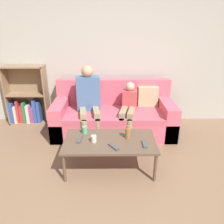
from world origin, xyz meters
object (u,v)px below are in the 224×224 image
cup_far (85,130)px  tv_remote_2 (114,147)px  couch (114,116)px  person_adult (88,97)px  bottle (128,133)px  cup_near (94,139)px  tv_remote_0 (80,140)px  coffee_table (110,143)px  person_child (128,107)px  bookshelf (27,102)px  tv_remote_1 (145,144)px

cup_far → tv_remote_2: bearing=-43.5°
couch → cup_far: bearing=-115.3°
person_adult → bottle: 1.15m
cup_near → bottle: 0.46m
couch → tv_remote_0: bearing=-113.3°
coffee_table → bottle: bearing=14.2°
person_child → bookshelf: bearing=176.3°
tv_remote_1 → coffee_table: bearing=165.2°
cup_near → tv_remote_1: cup_near is taller
bottle → coffee_table: bearing=-165.8°
coffee_table → bottle: 0.27m
coffee_table → person_adult: person_adult is taller
cup_near → bottle: bearing=12.6°
person_adult → person_child: bearing=-14.1°
bookshelf → tv_remote_1: size_ratio=6.62×
person_adult → cup_near: size_ratio=13.55×
person_child → coffee_table: bearing=-96.2°
couch → coffee_table: bearing=-94.0°
person_child → tv_remote_1: size_ratio=5.40×
person_child → tv_remote_1: bearing=-71.2°
tv_remote_1 → bottle: size_ratio=0.93×
person_adult → coffee_table: bearing=-79.1°
couch → bookshelf: bearing=166.5°
bookshelf → coffee_table: size_ratio=0.94×
tv_remote_1 → cup_far: bearing=158.1°
tv_remote_0 → person_child: bearing=58.1°
person_child → bottle: size_ratio=5.03×
tv_remote_0 → tv_remote_1: size_ratio=1.02×
bookshelf → bottle: (1.85, -1.44, 0.08)m
coffee_table → tv_remote_0: tv_remote_0 is taller
person_child → tv_remote_2: (-0.27, -1.13, -0.09)m
couch → bottle: couch is taller
cup_near → tv_remote_0: bearing=168.2°
couch → tv_remote_2: (-0.03, -1.27, 0.14)m
tv_remote_2 → person_child: bearing=40.6°
couch → cup_near: couch is taller
couch → person_child: bearing=-31.2°
couch → person_child: (0.24, -0.15, 0.23)m
tv_remote_0 → tv_remote_2: bearing=-16.8°
cup_near → cup_far: (-0.14, 0.24, 0.01)m
couch → bottle: bearing=-81.0°
coffee_table → cup_far: bearing=150.0°
couch → cup_near: size_ratio=23.52×
person_adult → bottle: bearing=-66.4°
cup_near → tv_remote_2: cup_near is taller
tv_remote_1 → person_adult: bearing=125.4°
tv_remote_0 → cup_far: bearing=81.5°
tv_remote_1 → tv_remote_0: bearing=172.0°
tv_remote_2 → coffee_table: bearing=69.5°
cup_near → tv_remote_1: size_ratio=0.52×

